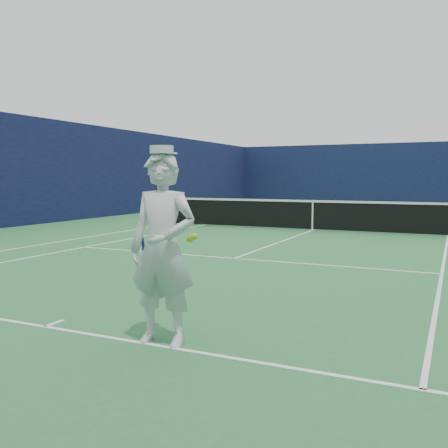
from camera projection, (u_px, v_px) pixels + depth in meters
name	position (u px, v px, depth m)	size (l,w,h in m)	color
ground	(312.00, 230.00, 16.54)	(80.00, 80.00, 0.00)	#2A6E38
court_markings	(312.00, 230.00, 16.54)	(11.03, 23.83, 0.01)	white
windscreen_fence	(313.00, 170.00, 16.36)	(20.12, 36.12, 4.00)	#0F1739
tennis_net	(313.00, 214.00, 16.49)	(12.88, 0.09, 1.07)	#141E4C
tennis_player	(163.00, 249.00, 5.16)	(0.83, 0.54, 2.06)	white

